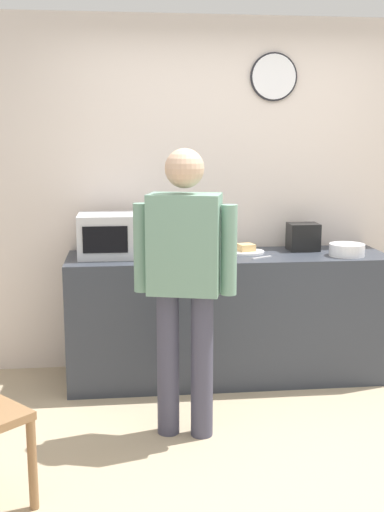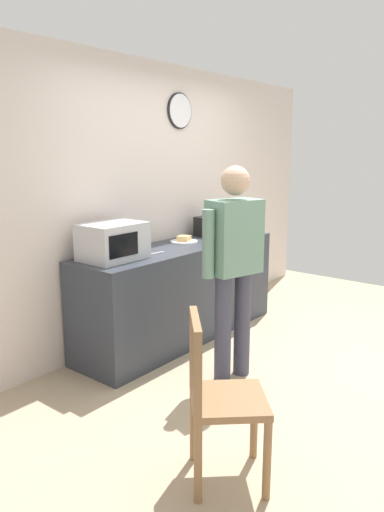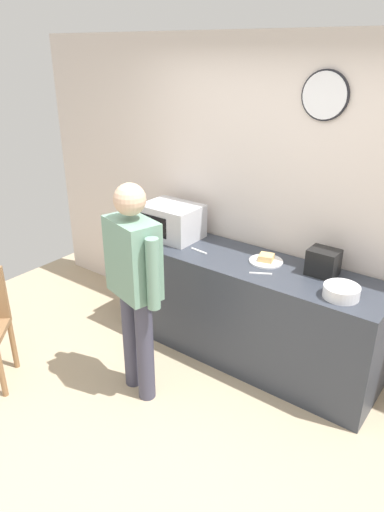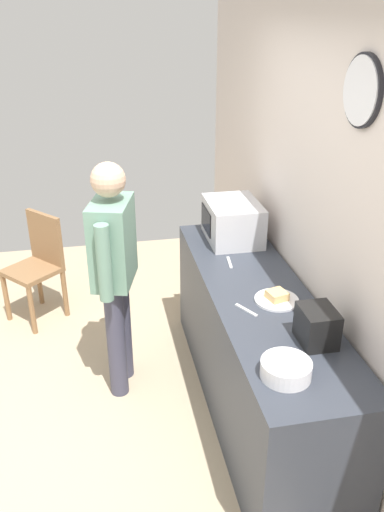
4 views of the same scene
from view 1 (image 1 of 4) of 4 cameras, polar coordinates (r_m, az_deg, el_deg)
ground_plane at (r=3.67m, az=7.85°, el=-17.62°), size 6.00×6.00×0.00m
back_wall at (r=4.81m, az=3.58°, el=5.54°), size 5.40×0.13×2.60m
kitchen_counter at (r=4.59m, az=3.26°, el=-5.51°), size 2.28×0.62×0.91m
microwave at (r=4.43m, az=-7.04°, el=1.88°), size 0.50×0.39×0.30m
sandwich_plate at (r=4.57m, az=4.89°, el=0.53°), size 0.27×0.27×0.07m
salad_bowl at (r=4.57m, az=13.84°, el=0.55°), size 0.25×0.25×0.09m
toaster at (r=4.72m, az=10.03°, el=1.72°), size 0.22×0.18×0.20m
fork_utensil at (r=4.39m, az=6.34°, el=-0.14°), size 0.16×0.10×0.01m
spoon_utensil at (r=4.35m, az=-1.90°, el=-0.16°), size 0.17×0.04×0.01m
person_standing at (r=3.57m, az=-0.66°, el=-1.46°), size 0.57×0.34×1.68m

